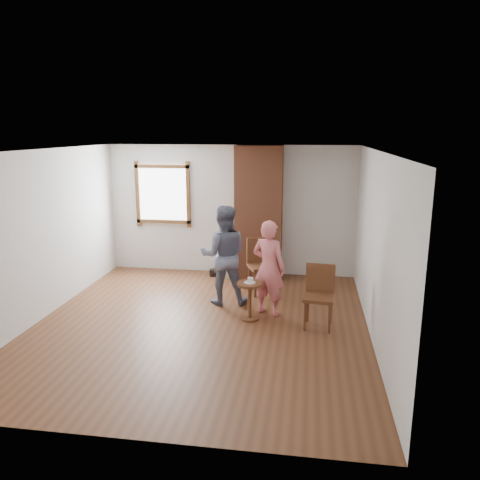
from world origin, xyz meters
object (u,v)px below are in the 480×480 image
at_px(man, 224,255).
at_px(person_pink, 269,268).
at_px(dining_chair_right, 319,292).
at_px(stoneware_crock, 229,265).
at_px(dining_chair_left, 261,262).
at_px(side_table, 250,295).

xyz_separation_m(man, person_pink, (0.79, -0.37, -0.08)).
height_order(dining_chair_right, person_pink, person_pink).
relative_size(stoneware_crock, man, 0.29).
bearing_deg(person_pink, dining_chair_right, 177.52).
bearing_deg(stoneware_crock, dining_chair_left, -46.96).
relative_size(stoneware_crock, side_table, 0.82).
relative_size(side_table, person_pink, 0.39).
bearing_deg(stoneware_crock, side_table, -71.80).
distance_m(stoneware_crock, dining_chair_right, 2.79).
distance_m(stoneware_crock, man, 1.55).
relative_size(dining_chair_left, man, 0.59).
xyz_separation_m(stoneware_crock, side_table, (0.69, -2.09, 0.16)).
relative_size(stoneware_crock, dining_chair_left, 0.50).
distance_m(side_table, man, 0.95).
xyz_separation_m(dining_chair_left, dining_chair_right, (1.02, -1.38, -0.03)).
xyz_separation_m(stoneware_crock, person_pink, (0.95, -1.80, 0.52)).
bearing_deg(dining_chair_left, side_table, -114.67).
distance_m(man, person_pink, 0.88).
bearing_deg(dining_chair_right, person_pink, 160.89).
bearing_deg(side_table, dining_chair_right, -3.70).
bearing_deg(dining_chair_left, dining_chair_right, -76.80).
height_order(stoneware_crock, dining_chair_right, dining_chair_right).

